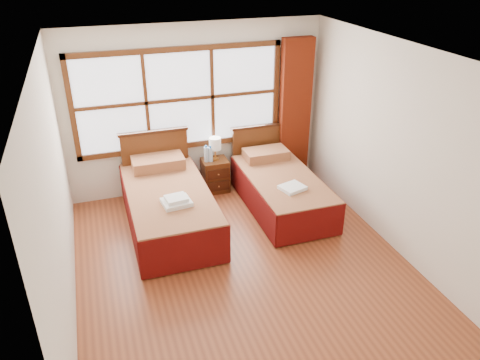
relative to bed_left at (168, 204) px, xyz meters
name	(u,v)px	position (x,y,z in m)	size (l,w,h in m)	color
floor	(243,264)	(0.70, -1.20, -0.33)	(4.50, 4.50, 0.00)	brown
ceiling	(243,54)	(0.70, -1.20, 2.27)	(4.50, 4.50, 0.00)	white
wall_back	(196,110)	(0.70, 1.05, 0.97)	(4.00, 4.00, 0.00)	silver
wall_left	(55,198)	(-1.30, -1.20, 0.97)	(4.50, 4.50, 0.00)	silver
wall_right	(395,149)	(2.70, -1.20, 0.97)	(4.50, 4.50, 0.00)	silver
window	(180,99)	(0.45, 1.02, 1.17)	(3.16, 0.06, 1.56)	white
curtain	(295,110)	(2.30, 0.91, 0.84)	(0.50, 0.16, 2.30)	maroon
bed_left	(168,204)	(0.00, 0.00, 0.00)	(1.11, 2.16, 1.09)	#37180B
bed_right	(280,188)	(1.70, 0.00, -0.03)	(1.00, 2.02, 0.97)	#37180B
nightstand	(215,175)	(0.90, 0.80, -0.06)	(0.40, 0.40, 0.53)	#532912
towels_left	(176,201)	(0.04, -0.46, 0.29)	(0.39, 0.35, 0.11)	white
towels_right	(292,188)	(1.68, -0.46, 0.21)	(0.39, 0.36, 0.05)	white
lamp	(215,144)	(0.92, 0.82, 0.46)	(0.19, 0.19, 0.36)	gold
bottle_near	(206,154)	(0.77, 0.79, 0.32)	(0.07, 0.07, 0.27)	silver
bottle_far	(211,154)	(0.83, 0.78, 0.32)	(0.07, 0.07, 0.26)	silver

